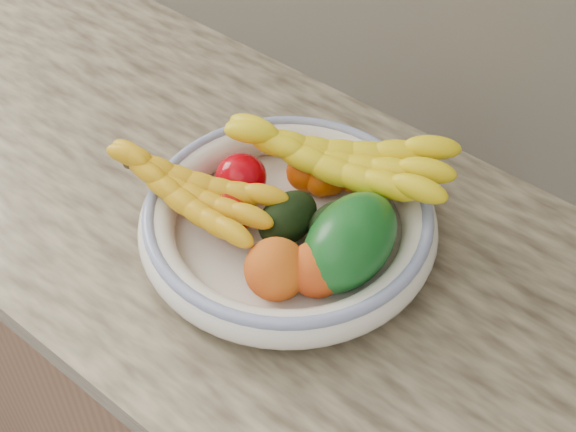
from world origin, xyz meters
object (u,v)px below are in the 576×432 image
(banana_bunch_back, at_px, (337,164))
(banana_bunch_front, at_px, (190,194))
(fruit_bowl, at_px, (288,222))
(green_mango, at_px, (350,242))

(banana_bunch_back, relative_size, banana_bunch_front, 1.25)
(banana_bunch_back, bearing_deg, fruit_bowl, -114.58)
(green_mango, bearing_deg, fruit_bowl, 175.24)
(fruit_bowl, height_order, banana_bunch_back, banana_bunch_back)
(banana_bunch_back, bearing_deg, banana_bunch_front, -146.52)
(banana_bunch_back, height_order, banana_bunch_front, banana_bunch_back)
(fruit_bowl, distance_m, green_mango, 0.10)
(banana_bunch_front, bearing_deg, green_mango, 8.79)
(green_mango, bearing_deg, banana_bunch_front, -167.65)
(fruit_bowl, bearing_deg, green_mango, 1.55)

